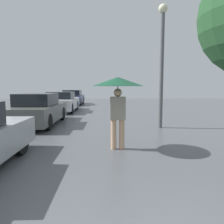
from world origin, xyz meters
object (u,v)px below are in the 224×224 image
(parked_car_third, at_px, (62,102))
(street_lamp, at_px, (162,54))
(pedestrian, at_px, (118,88))
(parked_car_farthest, at_px, (73,98))
(parked_car_second, at_px, (39,110))

(parked_car_third, xyz_separation_m, street_lamp, (4.99, -5.94, 2.22))
(pedestrian, bearing_deg, parked_car_farthest, 102.65)
(parked_car_second, xyz_separation_m, street_lamp, (4.97, -0.89, 2.21))
(pedestrian, xyz_separation_m, parked_car_farthest, (-3.28, 14.62, -0.92))
(pedestrian, height_order, parked_car_farthest, pedestrian)
(parked_car_third, height_order, parked_car_farthest, parked_car_farthest)
(parked_car_farthest, bearing_deg, pedestrian, -77.35)
(parked_car_third, relative_size, street_lamp, 0.89)
(parked_car_second, xyz_separation_m, parked_car_third, (-0.02, 5.05, -0.01))
(parked_car_third, xyz_separation_m, parked_car_farthest, (-0.12, 5.76, 0.02))
(parked_car_second, height_order, parked_car_farthest, parked_car_farthest)
(parked_car_third, distance_m, street_lamp, 8.07)
(street_lamp, bearing_deg, parked_car_farthest, 113.60)
(parked_car_second, xyz_separation_m, parked_car_farthest, (-0.14, 10.81, 0.01))
(parked_car_farthest, bearing_deg, street_lamp, -66.40)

